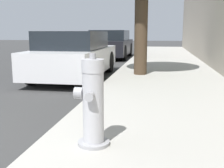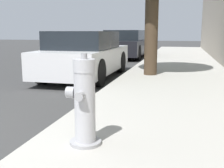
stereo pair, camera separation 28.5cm
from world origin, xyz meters
TOP-DOWN VIEW (x-y plane):
  - fire_hydrant at (2.57, 0.31)m, footprint 0.35×0.35m
  - parked_car_near at (0.84, 5.30)m, footprint 1.69×4.03m
  - parked_car_mid at (0.76, 11.61)m, footprint 1.82×4.10m

SIDE VIEW (x-z plane):
  - fire_hydrant at x=2.57m, z-range 0.12..1.06m
  - parked_car_near at x=0.84m, z-range -0.01..1.30m
  - parked_car_mid at x=0.76m, z-range -0.01..1.36m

